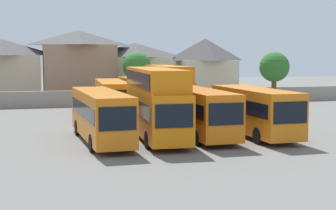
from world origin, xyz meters
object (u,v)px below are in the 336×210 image
(bus_2, at_px, (155,99))
(house_terrace_centre, at_px, (79,65))
(house_terrace_far_right, at_px, (205,67))
(bus_1, at_px, (101,113))
(bus_4, at_px, (254,109))
(house_terrace_left, at_px, (3,70))
(tree_behind_wall, at_px, (274,67))
(house_terrace_right, at_px, (135,70))
(bus_3, at_px, (199,110))
(bus_5, at_px, (112,96))
(tree_right_of_lot, at_px, (137,66))
(bus_6, at_px, (143,94))
(bus_7, at_px, (168,87))

(bus_2, relative_size, house_terrace_centre, 1.28)
(house_terrace_far_right, bearing_deg, bus_1, -119.63)
(bus_4, xyz_separation_m, house_terrace_far_right, (7.34, 32.30, 2.14))
(bus_4, height_order, house_terrace_left, house_terrace_left)
(bus_1, relative_size, bus_2, 0.94)
(bus_2, xyz_separation_m, tree_behind_wall, (19.61, 21.46, 1.55))
(house_terrace_right, bearing_deg, bus_2, -98.45)
(bus_1, xyz_separation_m, bus_3, (6.92, 0.32, -0.00))
(bus_5, height_order, house_terrace_centre, house_terrace_centre)
(tree_behind_wall, bearing_deg, house_terrace_centre, 155.81)
(house_terrace_left, distance_m, house_terrace_far_right, 26.11)
(bus_3, distance_m, bus_5, 14.30)
(bus_3, bearing_deg, tree_behind_wall, 142.20)
(bus_2, bearing_deg, tree_right_of_lot, 174.34)
(bus_1, xyz_separation_m, house_terrace_right, (8.65, 32.81, 1.82))
(house_terrace_left, xyz_separation_m, tree_right_of_lot, (15.58, -5.33, 0.48))
(bus_6, bearing_deg, tree_right_of_lot, 167.97)
(bus_5, bearing_deg, house_terrace_centre, -172.33)
(house_terrace_right, relative_size, tree_behind_wall, 1.52)
(bus_6, bearing_deg, bus_7, 79.54)
(bus_7, xyz_separation_m, house_terrace_left, (-16.16, 17.79, 1.24))
(bus_6, relative_size, house_terrace_left, 1.14)
(bus_6, bearing_deg, house_terrace_right, 168.05)
(bus_1, bearing_deg, bus_5, 166.03)
(bus_2, height_order, bus_3, bus_2)
(bus_5, height_order, tree_behind_wall, tree_behind_wall)
(bus_7, height_order, tree_right_of_lot, tree_right_of_lot)
(bus_1, height_order, house_terrace_centre, house_terrace_centre)
(bus_2, distance_m, house_terrace_right, 32.66)
(house_terrace_right, distance_m, house_terrace_far_right, 9.61)
(bus_6, height_order, house_terrace_right, house_terrace_right)
(bus_2, relative_size, house_terrace_right, 1.27)
(bus_1, bearing_deg, house_terrace_right, 162.54)
(bus_2, height_order, house_terrace_far_right, house_terrace_far_right)
(bus_5, relative_size, tree_right_of_lot, 1.76)
(bus_5, xyz_separation_m, house_terrace_far_right, (15.44, 18.05, 2.17))
(bus_2, bearing_deg, bus_5, -172.73)
(house_terrace_right, xyz_separation_m, house_terrace_far_right, (9.58, -0.76, 0.33))
(tree_right_of_lot, bearing_deg, tree_behind_wall, -15.94)
(house_terrace_left, relative_size, house_terrace_far_right, 1.17)
(bus_6, xyz_separation_m, house_terrace_centre, (-4.55, 17.61, 2.50))
(bus_6, bearing_deg, bus_5, -87.35)
(bus_2, distance_m, bus_6, 13.97)
(bus_1, bearing_deg, bus_7, 146.74)
(bus_2, xyz_separation_m, bus_7, (4.43, 13.50, -0.07))
(tree_behind_wall, height_order, tree_right_of_lot, tree_behind_wall)
(house_terrace_left, bearing_deg, house_terrace_far_right, 0.55)
(bus_6, height_order, tree_behind_wall, tree_behind_wall)
(house_terrace_centre, height_order, house_terrace_far_right, house_terrace_centre)
(bus_4, height_order, bus_6, bus_6)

